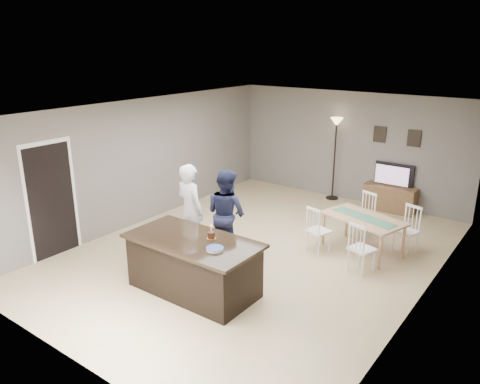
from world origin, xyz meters
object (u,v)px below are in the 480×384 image
Objects in this scene: kitchen_island at (194,265)px; television at (393,175)px; tv_console at (389,198)px; woman at (190,210)px; birthday_cake at (211,235)px; man at (226,213)px; plate_stack at (215,249)px; dining_table at (363,223)px; floor_lamp at (336,137)px.

television is at bearing 77.99° from kitchen_island.
tv_console is 0.57m from television.
woman is at bearing 133.90° from kitchen_island.
woman reaches higher than television.
birthday_cake is at bearing 43.44° from kitchen_island.
birthday_cake is at bearing 124.56° from man.
tv_console is at bearing 90.00° from television.
woman is at bearing 145.84° from birthday_cake.
plate_stack is at bearing 152.64° from woman.
dining_table is 3.34m from floor_lamp.
dining_table is at bearing -54.36° from floor_lamp.
floor_lamp is at bearing -89.28° from woman.
floor_lamp reaches higher than kitchen_island.
birthday_cake is 0.87× the size of plate_stack.
floor_lamp is at bearing 98.05° from plate_stack.
television is (1.20, 5.64, 0.41)m from kitchen_island.
dining_table is (2.52, 2.02, -0.30)m from woman.
woman is at bearing -125.02° from dining_table.
dining_table is at bearing 64.11° from birthday_cake.
woman is 1.40m from birthday_cake.
birthday_cake is (-0.99, -5.37, 0.65)m from tv_console.
kitchen_island is 0.71m from plate_stack.
man reaches higher than kitchen_island.
man is at bearing 117.84° from birthday_cake.
kitchen_island is 1.43m from woman.
tv_console is at bearing -104.00° from man.
woman is 0.88× the size of dining_table.
plate_stack is at bearing 129.21° from man.
tv_console is 0.68× the size of woman.
floor_lamp reaches higher than dining_table.
tv_console is 2.60m from dining_table.
kitchen_island is 8.15× the size of plate_stack.
birthday_cake is at bearing 79.69° from television.
television is at bearing 79.69° from birthday_cake.
plate_stack is at bearing -81.95° from floor_lamp.
dining_table reaches higher than tv_console.
kitchen_island is 5.70m from tv_console.
kitchen_island is at bearing 142.94° from woman.
plate_stack is (0.32, -0.30, -0.03)m from birthday_cake.
kitchen_island is 1.22× the size of woman.
floor_lamp reaches higher than tv_console.
tv_console is 5.10m from woman.
television is 2.67m from dining_table.
tv_console is 5.26× the size of birthday_cake.
plate_stack is (1.48, -1.09, 0.04)m from woman.
dining_table is at bearing 71.40° from plate_stack.
man is (-1.60, -4.29, -0.03)m from television.
woman is 4.71m from floor_lamp.
kitchen_island is 0.58m from birthday_cake.
plate_stack is 5.79m from floor_lamp.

